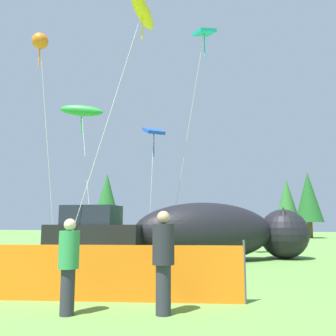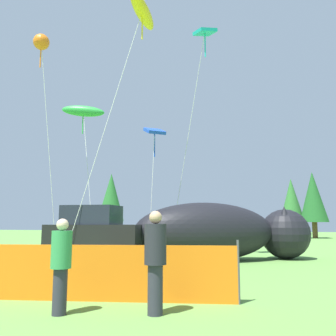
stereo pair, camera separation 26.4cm
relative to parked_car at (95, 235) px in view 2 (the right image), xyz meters
name	(u,v)px [view 2 (the right image)]	position (x,y,z in m)	size (l,w,h in m)	color
ground_plane	(83,279)	(1.66, -3.80, -1.12)	(120.00, 120.00, 0.00)	#609342
parked_car	(95,235)	(0.00, 0.00, 0.00)	(4.00, 2.18, 2.33)	black
folding_chair	(210,262)	(5.27, -2.84, -0.63)	(0.61, 0.61, 0.86)	maroon
inflatable_cat	(222,234)	(4.81, 2.52, 0.03)	(7.69, 6.01, 2.49)	black
safety_fence	(58,272)	(2.73, -6.73, -0.54)	(7.49, 1.60, 1.28)	orange
spectator_in_blue_shirt	(61,262)	(3.46, -7.79, -0.19)	(0.37, 0.37, 1.71)	#2D2D38
spectator_in_black_shirt	(155,257)	(5.11, -7.29, -0.11)	(0.40, 0.40, 1.85)	#2D2D38
kite_yellow_hero	(142,12)	(1.84, 0.30, 9.63)	(3.02, 2.94, 11.22)	silver
kite_green_fish	(83,112)	(-3.07, 4.02, 6.65)	(2.98, 2.12, 8.22)	silver
kite_blue_box	(155,133)	(1.44, 3.18, 4.90)	(1.26, 1.26, 6.37)	silver
kite_orange_flower	(41,43)	(-3.54, 0.67, 9.15)	(1.29, 1.12, 10.73)	silver
kite_teal_diamond	(204,38)	(4.01, 3.12, 9.51)	(3.03, 2.43, 11.14)	silver
horizon_tree_east	(313,197)	(10.50, 28.70, 3.19)	(2.95, 2.95, 7.03)	brown
horizon_tree_west	(111,197)	(-13.08, 28.59, 3.62)	(3.24, 3.24, 7.73)	brown
horizon_tree_northeast	(292,201)	(8.33, 30.33, 2.90)	(2.74, 2.74, 6.54)	brown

